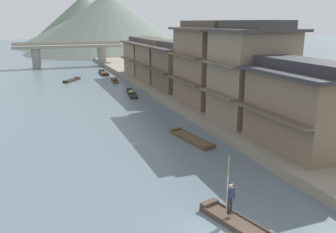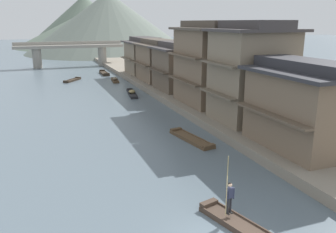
% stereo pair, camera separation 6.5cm
% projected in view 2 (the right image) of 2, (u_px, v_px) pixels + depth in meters
% --- Properties ---
extents(riverbank_right, '(18.00, 110.00, 0.71)m').
position_uv_depth(riverbank_right, '(214.00, 89.00, 47.54)').
color(riverbank_right, gray).
rests_on(riverbank_right, ground).
extents(boat_foreground_poled, '(2.25, 4.70, 0.42)m').
position_uv_depth(boat_foreground_poled, '(240.00, 225.00, 16.17)').
color(boat_foreground_poled, '#423328').
rests_on(boat_foreground_poled, ground).
extents(boatman_person, '(0.55, 0.33, 3.04)m').
position_uv_depth(boatman_person, '(229.00, 194.00, 16.38)').
color(boatman_person, black).
rests_on(boatman_person, boat_foreground_poled).
extents(boat_moored_nearest, '(1.29, 4.02, 0.65)m').
position_uv_depth(boat_moored_nearest, '(115.00, 80.00, 56.15)').
color(boat_moored_nearest, brown).
rests_on(boat_moored_nearest, ground).
extents(boat_moored_second, '(1.19, 5.22, 0.56)m').
position_uv_depth(boat_moored_second, '(104.00, 73.00, 63.76)').
color(boat_moored_second, '#33281E').
rests_on(boat_moored_second, ground).
extents(boat_moored_third, '(1.94, 5.25, 0.38)m').
position_uv_depth(boat_moored_third, '(191.00, 139.00, 28.16)').
color(boat_moored_third, brown).
rests_on(boat_moored_third, ground).
extents(boat_moored_far, '(1.74, 5.88, 0.64)m').
position_uv_depth(boat_moored_far, '(132.00, 93.00, 45.89)').
color(boat_moored_far, '#232326').
rests_on(boat_moored_far, ground).
extents(boat_midriver_drifting, '(3.20, 4.00, 0.37)m').
position_uv_depth(boat_midriver_drifting, '(72.00, 80.00, 56.55)').
color(boat_midriver_drifting, '#33281E').
rests_on(boat_midriver_drifting, ground).
extents(house_waterfront_nearest, '(5.93, 8.34, 6.14)m').
position_uv_depth(house_waterfront_nearest, '(303.00, 106.00, 24.01)').
color(house_waterfront_nearest, '#75604C').
rests_on(house_waterfront_nearest, riverbank_right).
extents(house_waterfront_second, '(7.11, 6.49, 8.74)m').
position_uv_depth(house_waterfront_second, '(251.00, 72.00, 30.48)').
color(house_waterfront_second, '#7F705B').
rests_on(house_waterfront_second, riverbank_right).
extents(house_waterfront_tall, '(6.11, 8.24, 8.74)m').
position_uv_depth(house_waterfront_tall, '(207.00, 63.00, 37.14)').
color(house_waterfront_tall, '#75604C').
rests_on(house_waterfront_tall, riverbank_right).
extents(house_waterfront_narrow, '(6.46, 7.49, 6.14)m').
position_uv_depth(house_waterfront_narrow, '(179.00, 66.00, 45.24)').
color(house_waterfront_narrow, brown).
rests_on(house_waterfront_narrow, riverbank_right).
extents(house_waterfront_far, '(6.12, 8.30, 6.14)m').
position_uv_depth(house_waterfront_far, '(158.00, 60.00, 52.28)').
color(house_waterfront_far, '#75604C').
rests_on(house_waterfront_far, riverbank_right).
extents(house_waterfront_end, '(6.79, 7.72, 6.14)m').
position_uv_depth(house_waterfront_end, '(145.00, 56.00, 59.59)').
color(house_waterfront_end, '#7F705B').
rests_on(house_waterfront_end, riverbank_right).
extents(stone_bridge, '(22.53, 2.40, 5.29)m').
position_uv_depth(stone_bridge, '(70.00, 51.00, 73.76)').
color(stone_bridge, gray).
rests_on(stone_bridge, ground).
extents(hill_far_west, '(46.29, 46.29, 19.65)m').
position_uv_depth(hill_far_west, '(85.00, 21.00, 140.09)').
color(hill_far_west, '#5B6B5B').
rests_on(hill_far_west, ground).
extents(hill_far_centre, '(53.49, 53.49, 13.29)m').
position_uv_depth(hill_far_centre, '(87.00, 29.00, 132.45)').
color(hill_far_centre, '#5B6B5B').
rests_on(hill_far_centre, ground).
extents(hill_far_east, '(51.44, 51.44, 18.15)m').
position_uv_depth(hill_far_east, '(109.00, 23.00, 107.65)').
color(hill_far_east, slate).
rests_on(hill_far_east, ground).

